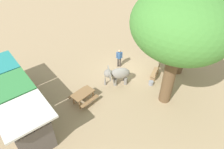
{
  "coord_description": "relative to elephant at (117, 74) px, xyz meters",
  "views": [
    {
      "loc": [
        -9.52,
        8.93,
        10.13
      ],
      "look_at": [
        -0.4,
        1.55,
        0.8
      ],
      "focal_mm": 32.37,
      "sensor_mm": 36.0,
      "label": 1
    }
  ],
  "objects": [
    {
      "name": "ground_plane",
      "position": [
        0.69,
        -1.27,
        -0.87
      ],
      "size": [
        60.0,
        60.0,
        0.0
      ],
      "primitive_type": "plane",
      "color": "tan"
    },
    {
      "name": "elephant",
      "position": [
        0.0,
        0.0,
        0.0
      ],
      "size": [
        1.68,
        1.9,
        1.37
      ],
      "rotation": [
        0.0,
        0.0,
        1.05
      ],
      "color": "gray",
      "rests_on": "ground_plane"
    },
    {
      "name": "person_handler",
      "position": [
        1.58,
        -1.54,
        0.07
      ],
      "size": [
        0.35,
        0.42,
        1.62
      ],
      "rotation": [
        0.0,
        0.0,
        2.46
      ],
      "color": "#3F3833",
      "rests_on": "ground_plane"
    },
    {
      "name": "shade_tree_main",
      "position": [
        -3.37,
        -1.44,
        4.63
      ],
      "size": [
        5.69,
        5.21,
        7.58
      ],
      "color": "brown",
      "rests_on": "ground_plane"
    },
    {
      "name": "shade_tree_secondary",
      "position": [
        -1.94,
        -4.78,
        4.23
      ],
      "size": [
        4.42,
        4.05,
        6.82
      ],
      "color": "brown",
      "rests_on": "ground_plane"
    },
    {
      "name": "wooden_bench",
      "position": [
        -1.3,
        -2.81,
        -0.4
      ],
      "size": [
        0.98,
        1.43,
        0.88
      ],
      "rotation": [
        0.0,
        0.0,
        5.17
      ],
      "color": "#9E7A51",
      "rests_on": "ground_plane"
    },
    {
      "name": "picnic_table_near",
      "position": [
        -0.01,
        3.02,
        -0.29
      ],
      "size": [
        1.7,
        1.71,
        0.78
      ],
      "rotation": [
        0.0,
        0.0,
        1.73
      ],
      "color": "olive",
      "rests_on": "ground_plane"
    },
    {
      "name": "market_stall_white",
      "position": [
        -0.99,
        6.9,
        0.27
      ],
      "size": [
        2.5,
        2.5,
        2.52
      ],
      "color": "#59514C",
      "rests_on": "ground_plane"
    },
    {
      "name": "market_stall_green",
      "position": [
        1.61,
        6.9,
        0.27
      ],
      "size": [
        2.5,
        2.5,
        2.52
      ],
      "color": "#59514C",
      "rests_on": "ground_plane"
    },
    {
      "name": "market_stall_teal",
      "position": [
        4.21,
        6.9,
        0.27
      ],
      "size": [
        2.5,
        2.5,
        2.52
      ],
      "color": "#59514C",
      "rests_on": "ground_plane"
    },
    {
      "name": "feed_bucket",
      "position": [
        -1.73,
        -1.87,
        -0.71
      ],
      "size": [
        0.36,
        0.36,
        0.32
      ],
      "primitive_type": "cylinder",
      "color": "gray",
      "rests_on": "ground_plane"
    }
  ]
}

